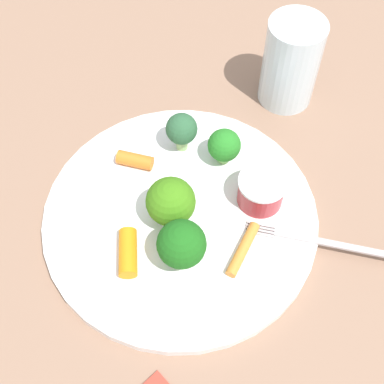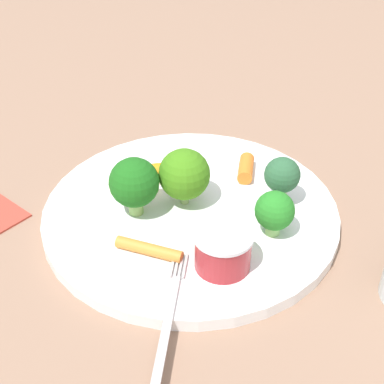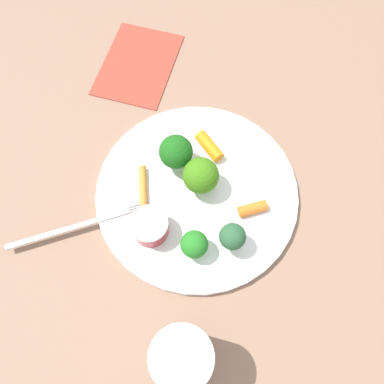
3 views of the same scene
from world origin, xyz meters
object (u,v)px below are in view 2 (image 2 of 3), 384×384
(broccoli_floret_0, at_px, (134,183))
(fork, at_px, (164,342))
(carrot_stick_2, at_px, (149,249))
(carrot_stick_1, at_px, (246,168))
(broccoli_floret_2, at_px, (184,175))
(broccoli_floret_3, at_px, (275,211))
(carrot_stick_0, at_px, (138,174))
(sauce_cup, at_px, (223,250))
(plate, at_px, (191,212))
(broccoli_floret_1, at_px, (282,176))

(broccoli_floret_0, relative_size, fork, 0.39)
(carrot_stick_2, bearing_deg, carrot_stick_1, -73.48)
(broccoli_floret_2, xyz_separation_m, broccoli_floret_3, (-0.08, -0.04, -0.01))
(carrot_stick_0, relative_size, fork, 0.32)
(sauce_cup, height_order, fork, sauce_cup)
(sauce_cup, distance_m, broccoli_floret_0, 0.11)
(sauce_cup, height_order, carrot_stick_2, sauce_cup)
(plate, height_order, carrot_stick_2, carrot_stick_2)
(broccoli_floret_3, distance_m, fork, 0.15)
(broccoli_floret_3, relative_size, carrot_stick_0, 0.92)
(sauce_cup, relative_size, carrot_stick_1, 1.27)
(carrot_stick_0, relative_size, carrot_stick_2, 0.79)
(fork, bearing_deg, broccoli_floret_2, -40.54)
(sauce_cup, relative_size, broccoli_floret_1, 1.01)
(sauce_cup, xyz_separation_m, broccoli_floret_1, (0.04, -0.10, 0.01))
(broccoli_floret_0, xyz_separation_m, carrot_stick_1, (-0.01, -0.12, -0.03))
(carrot_stick_0, height_order, carrot_stick_1, carrot_stick_0)
(broccoli_floret_3, relative_size, fork, 0.29)
(broccoli_floret_1, bearing_deg, broccoli_floret_2, 54.30)
(plate, height_order, carrot_stick_1, carrot_stick_1)
(broccoli_floret_2, distance_m, carrot_stick_0, 0.06)
(broccoli_floret_2, bearing_deg, broccoli_floret_0, 73.00)
(broccoli_floret_0, distance_m, broccoli_floret_2, 0.05)
(broccoli_floret_1, relative_size, carrot_stick_1, 1.26)
(sauce_cup, bearing_deg, carrot_stick_0, -3.39)
(plate, bearing_deg, carrot_stick_0, 14.09)
(plate, distance_m, broccoli_floret_1, 0.09)
(sauce_cup, relative_size, broccoli_floret_0, 0.85)
(fork, bearing_deg, broccoli_floret_0, -24.34)
(carrot_stick_2, bearing_deg, broccoli_floret_2, -57.89)
(broccoli_floret_1, distance_m, carrot_stick_1, 0.06)
(sauce_cup, bearing_deg, carrot_stick_2, 41.24)
(fork, bearing_deg, plate, -42.99)
(broccoli_floret_3, bearing_deg, broccoli_floret_1, -50.87)
(sauce_cup, height_order, broccoli_floret_1, broccoli_floret_1)
(sauce_cup, bearing_deg, carrot_stick_1, -48.82)
(broccoli_floret_1, xyz_separation_m, fork, (-0.07, 0.18, -0.03))
(broccoli_floret_0, height_order, carrot_stick_1, broccoli_floret_0)
(sauce_cup, relative_size, broccoli_floret_3, 1.14)
(broccoli_floret_0, bearing_deg, broccoli_floret_3, -139.77)
(broccoli_floret_1, relative_size, carrot_stick_2, 0.81)
(broccoli_floret_0, distance_m, carrot_stick_1, 0.13)
(broccoli_floret_1, bearing_deg, carrot_stick_2, 85.22)
(broccoli_floret_3, distance_m, carrot_stick_1, 0.10)
(broccoli_floret_2, bearing_deg, carrot_stick_2, 122.11)
(broccoli_floret_3, xyz_separation_m, carrot_stick_2, (0.04, 0.10, -0.02))
(sauce_cup, bearing_deg, plate, -17.67)
(plate, height_order, broccoli_floret_0, broccoli_floret_0)
(sauce_cup, bearing_deg, broccoli_floret_1, -70.12)
(broccoli_floret_1, height_order, carrot_stick_1, broccoli_floret_1)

